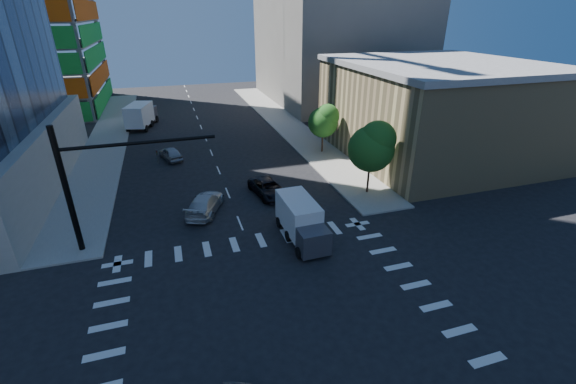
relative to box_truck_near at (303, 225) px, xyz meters
name	(u,v)px	position (x,y,z in m)	size (l,w,h in m)	color
ground	(283,329)	(-3.98, -8.11, -1.30)	(160.00, 160.00, 0.00)	black
road_markings	(283,329)	(-3.98, -8.11, -1.29)	(20.00, 20.00, 0.01)	silver
sidewalk_ne	(285,123)	(8.52, 31.89, -1.22)	(5.00, 60.00, 0.15)	gray
sidewalk_nw	(109,138)	(-16.48, 31.89, -1.22)	(5.00, 60.00, 0.15)	gray
commercial_building	(435,109)	(21.02, 13.89, 4.02)	(20.50, 22.50, 10.60)	tan
bg_building_ne	(337,21)	(23.02, 46.89, 12.70)	(24.00, 30.00, 28.00)	#635F59
signal_mast_nw	(89,177)	(-13.98, 3.39, 4.20)	(10.20, 0.40, 9.00)	black
tree_south	(373,146)	(8.65, 5.79, 3.39)	(4.16, 4.16, 6.82)	#382316
tree_north	(324,120)	(8.95, 17.79, 2.69)	(3.54, 3.52, 5.78)	#382316
car_nb_far	(268,188)	(-0.45, 8.27, -0.59)	(2.34, 5.08, 1.41)	black
car_sb_near	(205,203)	(-6.38, 6.70, -0.51)	(2.21, 5.43, 1.58)	#B9B9B9
car_sb_mid	(171,153)	(-8.70, 20.93, -0.57)	(1.73, 4.30, 1.46)	#93949A
box_truck_near	(303,225)	(0.00, 0.00, 0.00)	(2.52, 5.65, 2.93)	black
box_truck_far	(142,116)	(-12.09, 36.72, 0.26)	(4.55, 7.22, 3.52)	black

